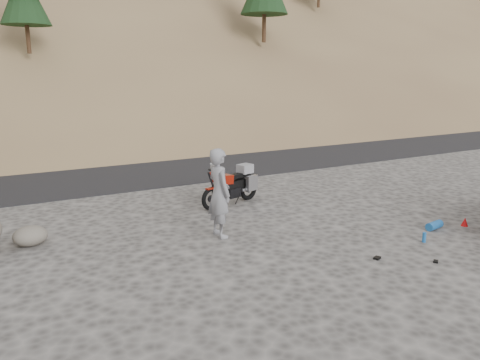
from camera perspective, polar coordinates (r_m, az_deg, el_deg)
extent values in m
plane|color=#3E3C3A|center=(10.40, 8.61, -6.52)|extent=(140.00, 140.00, 0.00)
cube|color=black|center=(18.12, -8.89, 1.90)|extent=(120.00, 7.00, 0.05)
cube|color=brown|center=(38.85, -17.75, 19.19)|extent=(110.00, 51.90, 46.72)
cube|color=brown|center=(38.88, -17.78, 19.63)|extent=(110.00, 43.28, 36.46)
cylinder|color=#361F13|center=(21.88, -24.44, 15.71)|extent=(0.17, 0.17, 1.40)
cylinder|color=#361F13|center=(26.83, 2.95, 18.36)|extent=(0.22, 0.22, 1.82)
torus|color=black|center=(11.95, -3.57, -2.29)|extent=(0.61, 0.29, 0.60)
cylinder|color=black|center=(11.95, -3.57, -2.29)|extent=(0.19, 0.11, 0.18)
torus|color=black|center=(12.92, 1.02, -1.09)|extent=(0.65, 0.31, 0.64)
cylinder|color=black|center=(12.92, 1.02, -1.09)|extent=(0.21, 0.13, 0.20)
cylinder|color=black|center=(11.92, -3.34, -0.66)|extent=(0.34, 0.15, 0.74)
cylinder|color=black|center=(11.92, -2.91, 1.07)|extent=(0.21, 0.55, 0.04)
cube|color=black|center=(12.36, -1.26, -0.79)|extent=(1.11, 0.54, 0.27)
cube|color=black|center=(12.47, -0.97, -1.53)|extent=(0.47, 0.38, 0.26)
cube|color=maroon|center=(12.16, -1.97, 0.09)|extent=(0.54, 0.40, 0.28)
cube|color=maroon|center=(11.97, -2.81, 0.40)|extent=(0.36, 0.38, 0.32)
cube|color=silver|center=(11.88, -3.05, 1.47)|extent=(0.18, 0.29, 0.23)
cube|color=black|center=(12.46, -0.53, 0.49)|extent=(0.54, 0.34, 0.11)
cube|color=black|center=(12.72, 0.56, 0.58)|extent=(0.35, 0.25, 0.09)
cube|color=#B8B8BD|center=(12.63, 1.45, -0.36)|extent=(0.38, 0.21, 0.41)
cube|color=#B8B8BD|center=(12.94, -0.10, -0.03)|extent=(0.38, 0.21, 0.41)
cube|color=gray|center=(12.69, 0.61, 1.40)|extent=(0.46, 0.41, 0.24)
cube|color=maroon|center=(11.88, -3.59, -1.01)|extent=(0.29, 0.19, 0.04)
cylinder|color=black|center=(12.43, -0.28, -2.31)|extent=(0.08, 0.19, 0.33)
cylinder|color=#B8B8BD|center=(12.69, 0.89, -1.05)|extent=(0.42, 0.20, 0.12)
imported|color=gray|center=(10.18, -2.50, -6.81)|extent=(0.48, 0.71, 1.92)
ellipsoid|color=#555049|center=(10.48, -24.21, -6.23)|extent=(0.75, 0.69, 0.41)
cylinder|color=#1B5BA3|center=(11.42, 22.61, -5.13)|extent=(0.49, 0.26, 0.19)
cylinder|color=#1B5BA3|center=(10.50, 21.54, -6.51)|extent=(0.08, 0.08, 0.21)
cone|color=red|center=(11.94, 25.72, -4.61)|extent=(0.20, 0.20, 0.20)
cube|color=black|center=(9.34, 16.38, -9.10)|extent=(0.17, 0.15, 0.04)
cube|color=black|center=(9.55, 22.76, -9.14)|extent=(0.14, 0.13, 0.04)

